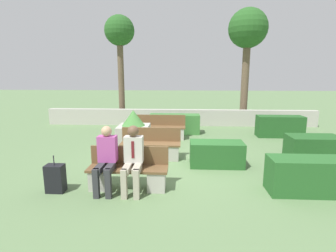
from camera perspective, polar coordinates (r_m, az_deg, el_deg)
name	(u,v)px	position (r m, az deg, el deg)	size (l,w,h in m)	color
ground_plane	(178,162)	(7.29, 2.22, -7.76)	(60.00, 60.00, 0.00)	#607F51
perimeter_wall	(180,117)	(12.19, 2.64, 1.88)	(12.37, 0.30, 0.74)	#B7B2A8
bench_front	(128,173)	(5.66, -8.66, -10.17)	(1.67, 0.48, 0.86)	brown
bench_left_side	(151,148)	(7.46, -3.80, -4.69)	(1.69, 0.49, 0.86)	brown
bench_right_side	(160,130)	(9.71, -1.68, -0.82)	(1.85, 0.49, 0.86)	brown
person_seated_man	(133,156)	(5.36, -7.66, -6.44)	(0.38, 0.64, 1.36)	#B2A893
person_seated_woman	(106,156)	(5.49, -13.33, -6.38)	(0.38, 0.64, 1.35)	#333338
hedge_block_near_left	(216,154)	(7.02, 10.51, -5.98)	(1.38, 0.67, 0.64)	#286028
hedge_block_near_right	(313,148)	(8.35, 29.08, -4.26)	(1.38, 0.77, 0.69)	#235623
hedge_block_mid_left	(280,126)	(10.85, 23.15, -0.07)	(1.71, 0.60, 0.80)	#235623
hedge_block_mid_right	(311,176)	(6.09, 28.67, -9.51)	(1.68, 0.62, 0.73)	#286028
hedge_block_far_left	(174,124)	(10.57, 1.41, 0.48)	(2.02, 0.63, 0.77)	#3D7A38
planter_corner_left	(134,131)	(8.55, -7.48, -1.18)	(0.99, 0.99, 1.24)	#B7B2A8
suitcase	(55,178)	(5.91, -23.31, -10.43)	(0.36, 0.24, 0.78)	black
tree_leftmost	(120,36)	(13.22, -10.48, 18.70)	(1.41, 1.41, 5.06)	brown
tree_center_left	(248,32)	(13.33, 16.96, 18.94)	(1.80, 1.80, 5.32)	brown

